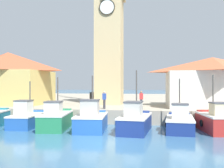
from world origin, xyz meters
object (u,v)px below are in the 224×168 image
(fishing_boat_left_inner, at_px, (56,119))
(fishing_boat_center, at_px, (135,121))
(clock_tower, at_px, (109,37))
(warehouse_left, at_px, (8,78))
(dock_worker_near_tower, at_px, (104,100))
(warehouse_right, at_px, (213,81))
(fishing_boat_right_inner, at_px, (216,121))
(port_crane_near, at_px, (98,46))
(dock_worker_along_quay, at_px, (141,99))
(fishing_boat_left_outer, at_px, (27,118))
(fishing_boat_mid_left, at_px, (91,120))
(fishing_boat_mid_right, at_px, (180,122))

(fishing_boat_left_inner, distance_m, fishing_boat_center, 6.19)
(fishing_boat_left_inner, height_order, clock_tower, clock_tower)
(warehouse_left, relative_size, dock_worker_near_tower, 5.63)
(fishing_boat_left_inner, distance_m, warehouse_right, 15.77)
(fishing_boat_center, distance_m, fishing_boat_right_inner, 5.90)
(fishing_boat_right_inner, distance_m, clock_tower, 15.28)
(port_crane_near, bearing_deg, dock_worker_near_tower, -75.71)
(fishing_boat_center, distance_m, warehouse_right, 11.28)
(dock_worker_near_tower, xyz_separation_m, dock_worker_along_quay, (3.30, 0.97, 0.00))
(fishing_boat_left_outer, relative_size, fishing_boat_mid_left, 0.99)
(fishing_boat_left_outer, bearing_deg, fishing_boat_right_inner, 0.06)
(fishing_boat_mid_right, height_order, warehouse_right, warehouse_right)
(fishing_boat_center, xyz_separation_m, warehouse_left, (-14.97, 8.59, 3.47))
(fishing_boat_center, distance_m, dock_worker_near_tower, 5.39)
(fishing_boat_left_outer, distance_m, clock_tower, 13.27)
(dock_worker_near_tower, height_order, dock_worker_along_quay, same)
(warehouse_left, distance_m, dock_worker_along_quay, 15.75)
(fishing_boat_center, distance_m, fishing_boat_mid_right, 3.37)
(clock_tower, relative_size, warehouse_right, 1.74)
(fishing_boat_left_outer, distance_m, fishing_boat_left_inner, 2.69)
(fishing_boat_mid_right, relative_size, warehouse_left, 0.53)
(clock_tower, height_order, warehouse_right, clock_tower)
(fishing_boat_mid_right, xyz_separation_m, fishing_boat_right_inner, (2.57, 0.04, 0.10))
(clock_tower, height_order, dock_worker_along_quay, clock_tower)
(fishing_boat_center, height_order, fishing_boat_right_inner, fishing_boat_center)
(fishing_boat_left_outer, xyz_separation_m, warehouse_right, (16.03, 7.26, 3.03))
(fishing_boat_mid_right, relative_size, clock_tower, 0.30)
(fishing_boat_left_outer, distance_m, fishing_boat_mid_right, 12.07)
(fishing_boat_center, relative_size, fishing_boat_right_inner, 1.08)
(warehouse_right, distance_m, dock_worker_along_quay, 7.73)
(fishing_boat_left_outer, height_order, fishing_boat_right_inner, fishing_boat_right_inner)
(dock_worker_near_tower, distance_m, dock_worker_along_quay, 3.44)
(fishing_boat_left_outer, height_order, warehouse_left, warehouse_left)
(fishing_boat_left_outer, xyz_separation_m, port_crane_near, (2.92, 14.55, 7.94))
(fishing_boat_left_inner, xyz_separation_m, clock_tower, (2.68, 9.56, 8.07))
(fishing_boat_left_outer, bearing_deg, port_crane_near, 78.64)
(fishing_boat_center, relative_size, warehouse_left, 0.52)
(port_crane_near, bearing_deg, fishing_boat_left_outer, -101.36)
(fishing_boat_mid_left, distance_m, port_crane_near, 17.45)
(fishing_boat_right_inner, bearing_deg, warehouse_right, 79.15)
(dock_worker_along_quay, bearing_deg, warehouse_right, 22.72)
(fishing_boat_center, height_order, dock_worker_near_tower, fishing_boat_center)
(clock_tower, bearing_deg, fishing_boat_mid_right, -53.36)
(fishing_boat_left_inner, distance_m, warehouse_left, 12.53)
(fishing_boat_mid_right, distance_m, dock_worker_near_tower, 7.29)
(fishing_boat_mid_right, xyz_separation_m, port_crane_near, (-9.15, 14.58, 7.97))
(fishing_boat_center, bearing_deg, fishing_boat_left_outer, 174.28)
(fishing_boat_mid_left, bearing_deg, fishing_boat_right_inner, 5.15)
(dock_worker_near_tower, bearing_deg, warehouse_right, 20.75)
(fishing_boat_center, relative_size, dock_worker_near_tower, 2.95)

